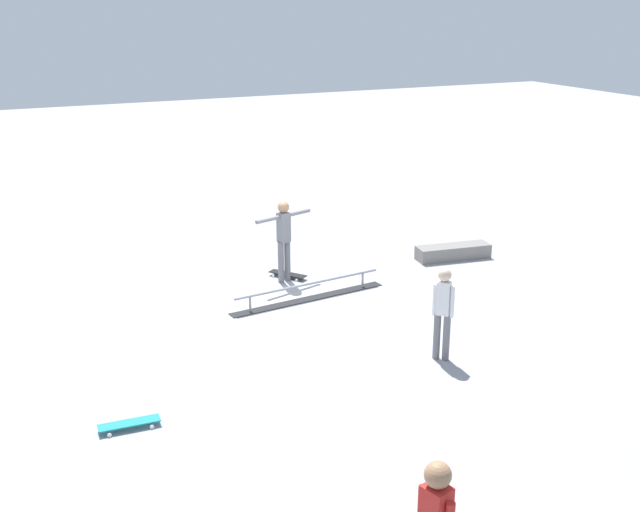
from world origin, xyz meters
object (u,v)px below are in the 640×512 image
object	(u,v)px
bystander_white_shirt	(443,309)
loose_skateboard_teal	(129,423)
grind_rail	(309,292)
skateboard_main	(288,274)
skate_ledge	(453,252)
skater_main	(284,235)

from	to	relation	value
bystander_white_shirt	loose_skateboard_teal	size ratio (longest dim) A/B	1.85
bystander_white_shirt	loose_skateboard_teal	distance (m)	4.90
grind_rail	bystander_white_shirt	size ratio (longest dim) A/B	2.14
grind_rail	bystander_white_shirt	xyz separation A→B (m)	(-0.83, 3.18, 0.70)
grind_rail	skateboard_main	size ratio (longest dim) A/B	4.18
skate_ledge	skateboard_main	distance (m)	3.71
skateboard_main	bystander_white_shirt	world-z (taller)	bystander_white_shirt
skater_main	loose_skateboard_teal	bearing A→B (deg)	-149.42
skater_main	skateboard_main	distance (m)	0.90
skater_main	bystander_white_shirt	size ratio (longest dim) A/B	1.09
skater_main	bystander_white_shirt	world-z (taller)	skater_main
grind_rail	skater_main	distance (m)	1.35
skate_ledge	skateboard_main	bearing A→B (deg)	-5.95
grind_rail	loose_skateboard_teal	size ratio (longest dim) A/B	3.95
skate_ledge	loose_skateboard_teal	world-z (taller)	skate_ledge
skate_ledge	skater_main	distance (m)	3.92
skater_main	skateboard_main	size ratio (longest dim) A/B	2.13
grind_rail	bystander_white_shirt	bearing A→B (deg)	98.12
skateboard_main	bystander_white_shirt	distance (m)	4.57
skater_main	skate_ledge	bearing A→B (deg)	-19.94
bystander_white_shirt	skater_main	bearing A→B (deg)	147.44
skate_ledge	skater_main	size ratio (longest dim) A/B	0.99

